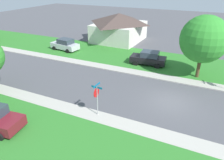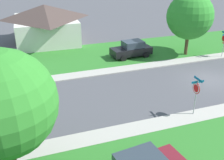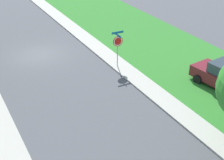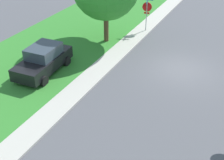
{
  "view_description": "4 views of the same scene",
  "coord_description": "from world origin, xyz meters",
  "px_view_note": "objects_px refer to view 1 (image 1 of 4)",
  "views": [
    {
      "loc": [
        -16.43,
        -2.0,
        9.8
      ],
      "look_at": [
        -0.78,
        5.28,
        1.4
      ],
      "focal_mm": 33.66,
      "sensor_mm": 36.0,
      "label": 1
    },
    {
      "loc": [
        -17.5,
        15.35,
        9.95
      ],
      "look_at": [
        -0.06,
        9.19,
        1.4
      ],
      "focal_mm": 43.33,
      "sensor_mm": 36.0,
      "label": 2
    },
    {
      "loc": [
        6.32,
        23.68,
        10.94
      ],
      "look_at": [
        -1.92,
        8.61,
        1.4
      ],
      "focal_mm": 52.82,
      "sensor_mm": 36.0,
      "label": 3
    },
    {
      "loc": [
        -3.84,
        17.37,
        9.92
      ],
      "look_at": [
        2.38,
        5.17,
        1.4
      ],
      "focal_mm": 49.07,
      "sensor_mm": 36.0,
      "label": 4
    }
  ],
  "objects_px": {
    "car_silver_kerbside_mid": "(65,45)",
    "house_right_setback": "(119,27)",
    "stop_sign_far_corner": "(97,94)",
    "tree_sidewalk_near": "(206,40)",
    "car_black_across_road": "(148,58)"
  },
  "relations": [
    {
      "from": "tree_sidewalk_near",
      "to": "house_right_setback",
      "type": "distance_m",
      "value": 17.13
    },
    {
      "from": "car_black_across_road",
      "to": "tree_sidewalk_near",
      "type": "bearing_deg",
      "value": -99.98
    },
    {
      "from": "car_silver_kerbside_mid",
      "to": "house_right_setback",
      "type": "bearing_deg",
      "value": -31.43
    },
    {
      "from": "stop_sign_far_corner",
      "to": "car_black_across_road",
      "type": "relative_size",
      "value": 0.63
    },
    {
      "from": "stop_sign_far_corner",
      "to": "tree_sidewalk_near",
      "type": "xyz_separation_m",
      "value": [
        11.06,
        -6.68,
        2.2
      ]
    },
    {
      "from": "car_black_across_road",
      "to": "tree_sidewalk_near",
      "type": "distance_m",
      "value": 6.94
    },
    {
      "from": "stop_sign_far_corner",
      "to": "house_right_setback",
      "type": "height_order",
      "value": "house_right_setback"
    },
    {
      "from": "car_silver_kerbside_mid",
      "to": "house_right_setback",
      "type": "distance_m",
      "value": 9.95
    },
    {
      "from": "car_silver_kerbside_mid",
      "to": "stop_sign_far_corner",
      "type": "bearing_deg",
      "value": -135.68
    },
    {
      "from": "stop_sign_far_corner",
      "to": "house_right_setback",
      "type": "distance_m",
      "value": 22.19
    },
    {
      "from": "stop_sign_far_corner",
      "to": "car_black_across_road",
      "type": "height_order",
      "value": "stop_sign_far_corner"
    },
    {
      "from": "car_silver_kerbside_mid",
      "to": "tree_sidewalk_near",
      "type": "bearing_deg",
      "value": -94.65
    },
    {
      "from": "stop_sign_far_corner",
      "to": "car_silver_kerbside_mid",
      "type": "xyz_separation_m",
      "value": [
        12.6,
        12.31,
        -1.01
      ]
    },
    {
      "from": "car_black_across_road",
      "to": "house_right_setback",
      "type": "height_order",
      "value": "house_right_setback"
    },
    {
      "from": "stop_sign_far_corner",
      "to": "car_silver_kerbside_mid",
      "type": "bearing_deg",
      "value": 44.32
    }
  ]
}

